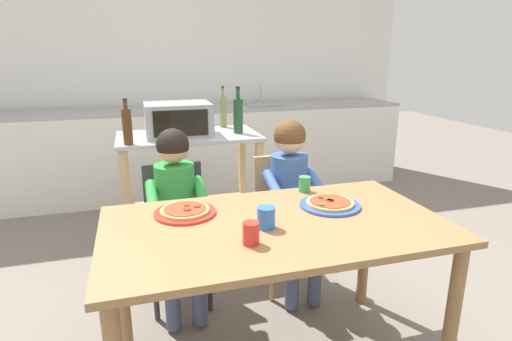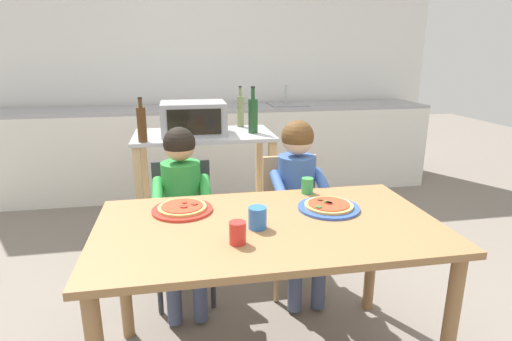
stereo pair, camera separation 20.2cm
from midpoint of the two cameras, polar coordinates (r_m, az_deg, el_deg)
The scene contains 18 objects.
ground_plane at distance 3.19m, azimuth -1.21°, elevation -10.94°, with size 12.12×12.12×0.00m, color slate.
back_wall_tiled at distance 4.70m, azimuth -5.17°, elevation 14.86°, with size 5.04×0.12×2.70m.
kitchen_counter at distance 4.41m, azimuth -4.34°, elevation 2.95°, with size 4.54×0.60×1.09m.
kitchen_island_cart at distance 3.08m, azimuth -5.17°, elevation -0.28°, with size 0.99×0.57×0.88m.
toaster_oven at distance 2.97m, azimuth -6.67°, elevation 7.13°, with size 0.45×0.35×0.23m.
bottle_squat_spirits at distance 3.00m, azimuth 1.53°, elevation 7.65°, with size 0.07×0.07×0.33m.
bottle_clear_vinegar at distance 3.26m, azimuth -0.37°, elevation 8.22°, with size 0.05×0.05×0.31m.
bottle_dark_olive_oil at distance 2.77m, azimuth -13.44°, elevation 6.27°, with size 0.06×0.06×0.29m.
dining_table at distance 1.84m, azimuth 4.93°, elevation -10.02°, with size 1.47×0.82×0.74m.
dining_chair_left at distance 2.51m, azimuth -7.70°, elevation -6.78°, with size 0.36×0.36×0.81m.
dining_chair_right at distance 2.61m, azimuth 7.29°, elevation -5.77°, with size 0.36×0.36×0.81m.
child_in_green_shirt at distance 2.33m, azimuth -7.69°, elevation -3.94°, with size 0.32×0.42×1.03m.
child_in_blue_striped_shirt at distance 2.44m, azimuth 8.29°, elevation -2.54°, with size 0.32×0.42×1.05m.
pizza_plate_red_rimmed at distance 1.93m, azimuth -7.15°, elevation -5.28°, with size 0.28×0.28×0.03m.
pizza_plate_blue_rimmed at distance 1.99m, azimuth 12.86°, elevation -4.91°, with size 0.29×0.29×0.03m.
drinking_cup_blue at distance 1.73m, azimuth 3.57°, elevation -6.56°, with size 0.08×0.08×0.09m, color blue.
drinking_cup_red at distance 1.60m, azimuth 1.10°, elevation -8.63°, with size 0.07×0.07×0.09m, color red.
drinking_cup_green at distance 2.17m, azimuth 9.73°, elevation -2.11°, with size 0.06×0.06×0.08m, color green.
Camera 2 is at (-0.36, -1.61, 1.45)m, focal length 29.09 mm.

